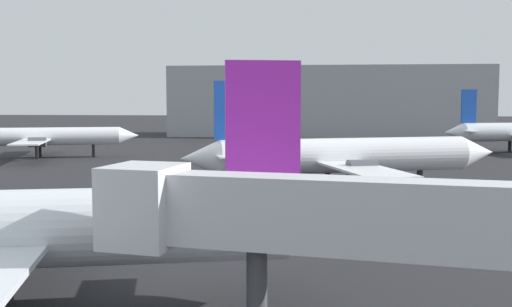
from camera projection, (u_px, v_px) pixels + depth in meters
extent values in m
cone|color=silver|center=(326.00, 220.00, 26.06)|extent=(4.08, 3.86, 3.10)
cube|color=silver|center=(274.00, 214.00, 25.72)|extent=(4.26, 8.43, 0.15)
cube|color=purple|center=(263.00, 123.00, 25.32)|extent=(3.06, 1.05, 5.10)
cylinder|color=#4C4C54|center=(4.00, 221.00, 29.06)|extent=(3.24, 2.40, 1.74)
cube|color=black|center=(6.00, 280.00, 26.30)|extent=(0.59, 0.59, 2.04)
cylinder|color=white|center=(346.00, 155.00, 58.19)|extent=(23.69, 10.99, 3.25)
cone|color=white|center=(477.00, 152.00, 61.27)|extent=(4.45, 4.25, 3.25)
cone|color=white|center=(200.00, 158.00, 55.10)|extent=(4.45, 4.25, 3.25)
cube|color=white|center=(333.00, 161.00, 57.96)|extent=(12.86, 26.65, 0.20)
cube|color=white|center=(224.00, 154.00, 55.57)|extent=(4.23, 7.32, 0.13)
cube|color=#1947B2|center=(229.00, 110.00, 55.31)|extent=(2.62, 1.13, 5.26)
cylinder|color=#4C4C54|center=(323.00, 157.00, 63.07)|extent=(2.87, 2.26, 1.51)
cylinder|color=#4C4C54|center=(362.00, 168.00, 53.20)|extent=(2.87, 2.26, 1.51)
cube|color=black|center=(420.00, 179.00, 60.12)|extent=(0.53, 0.53, 1.75)
cube|color=black|center=(327.00, 180.00, 59.77)|extent=(0.53, 0.53, 1.75)
cube|color=black|center=(340.00, 184.00, 56.51)|extent=(0.53, 0.53, 1.75)
cylinder|color=white|center=(45.00, 136.00, 90.29)|extent=(20.91, 8.54, 2.60)
cone|color=white|center=(129.00, 136.00, 92.43)|extent=(3.49, 3.32, 2.60)
cube|color=white|center=(38.00, 139.00, 90.13)|extent=(10.47, 23.76, 0.19)
cylinder|color=#4C4C54|center=(47.00, 138.00, 94.66)|extent=(2.63, 2.01, 1.40)
cylinder|color=#4C4C54|center=(37.00, 142.00, 85.85)|extent=(2.63, 2.01, 1.40)
cube|color=black|center=(93.00, 151.00, 91.69)|extent=(0.48, 0.48, 1.87)
cube|color=black|center=(40.00, 151.00, 91.82)|extent=(0.48, 0.48, 1.87)
cube|color=black|center=(37.00, 153.00, 88.78)|extent=(0.48, 0.48, 1.87)
cone|color=silver|center=(454.00, 132.00, 97.53)|extent=(3.92, 3.72, 2.95)
cube|color=silver|center=(466.00, 130.00, 97.83)|extent=(3.62, 6.91, 0.13)
cube|color=#1947B2|center=(469.00, 106.00, 97.56)|extent=(2.50, 0.91, 5.27)
cylinder|color=#4C4C54|center=(507.00, 134.00, 102.86)|extent=(2.67, 2.01, 1.42)
cube|color=black|center=(510.00, 146.00, 101.02)|extent=(0.49, 0.49, 1.87)
cube|color=silver|center=(490.00, 223.00, 18.46)|extent=(20.62, 5.14, 2.40)
cube|color=silver|center=(144.00, 205.00, 21.62)|extent=(2.85, 3.17, 2.80)
cylinder|color=#3F3F44|center=(257.00, 302.00, 20.75)|extent=(0.70, 0.70, 3.79)
cube|color=#999EA3|center=(327.00, 101.00, 145.37)|extent=(71.91, 20.89, 15.97)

